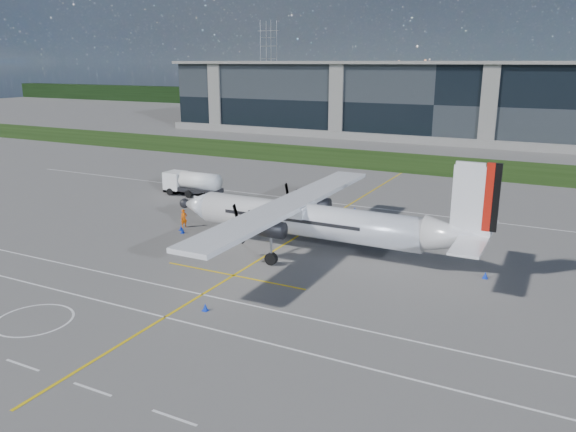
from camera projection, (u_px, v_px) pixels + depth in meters
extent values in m
plane|color=#575553|center=(383.00, 170.00, 82.87)|extent=(400.00, 400.00, 0.00)
cube|color=#19320D|center=(399.00, 162.00, 89.73)|extent=(400.00, 18.00, 0.04)
cube|color=black|center=(445.00, 102.00, 115.23)|extent=(120.00, 20.00, 15.00)
cube|color=black|center=(487.00, 105.00, 167.95)|extent=(400.00, 6.00, 6.00)
cube|color=yellow|center=(320.00, 223.00, 55.79)|extent=(0.20, 70.00, 0.01)
cube|color=white|center=(128.00, 308.00, 36.49)|extent=(90.00, 0.15, 0.01)
imported|color=#F25907|center=(184.00, 217.00, 54.03)|extent=(0.94, 1.02, 2.04)
cone|color=#0B2CBD|center=(181.00, 228.00, 53.21)|extent=(0.36, 0.36, 0.50)
cone|color=#0B2CBD|center=(485.00, 275.00, 41.42)|extent=(0.36, 0.36, 0.50)
cone|color=#0B2CBD|center=(355.00, 210.00, 59.80)|extent=(0.36, 0.36, 0.50)
cone|color=#0B2CBD|center=(183.00, 231.00, 52.36)|extent=(0.36, 0.36, 0.50)
cone|color=#0B2CBD|center=(205.00, 307.00, 36.05)|extent=(0.36, 0.36, 0.50)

